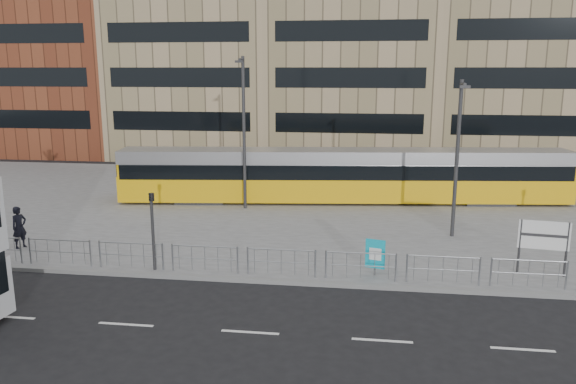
# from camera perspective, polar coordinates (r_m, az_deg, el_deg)

# --- Properties ---
(ground) EXTENTS (120.00, 120.00, 0.00)m
(ground) POSITION_cam_1_polar(r_m,az_deg,el_deg) (21.75, -6.96, -8.98)
(ground) COLOR black
(ground) RESTS_ON ground
(plaza) EXTENTS (64.00, 24.00, 0.15)m
(plaza) POSITION_cam_1_polar(r_m,az_deg,el_deg) (32.95, -1.72, -1.33)
(plaza) COLOR slate
(plaza) RESTS_ON ground
(kerb) EXTENTS (64.00, 0.25, 0.17)m
(kerb) POSITION_cam_1_polar(r_m,az_deg,el_deg) (21.77, -6.93, -8.75)
(kerb) COLOR gray
(kerb) RESTS_ON ground
(building_row) EXTENTS (70.40, 18.40, 31.20)m
(building_row) POSITION_cam_1_polar(r_m,az_deg,el_deg) (54.19, 3.94, 17.70)
(building_row) COLOR brown
(building_row) RESTS_ON ground
(pedestrian_barrier) EXTENTS (32.07, 0.07, 1.10)m
(pedestrian_barrier) POSITION_cam_1_polar(r_m,az_deg,el_deg) (21.48, -1.49, -6.39)
(pedestrian_barrier) COLOR #999CA2
(pedestrian_barrier) RESTS_ON plaza
(road_markings) EXTENTS (62.00, 0.12, 0.01)m
(road_markings) POSITION_cam_1_polar(r_m,az_deg,el_deg) (17.97, -7.09, -13.76)
(road_markings) COLOR white
(road_markings) RESTS_ON ground
(tram) EXTENTS (26.47, 5.51, 3.11)m
(tram) POSITION_cam_1_polar(r_m,az_deg,el_deg) (33.43, 5.65, 1.68)
(tram) COLOR #F4B60D
(tram) RESTS_ON plaza
(station_sign) EXTENTS (1.84, 0.33, 2.13)m
(station_sign) POSITION_cam_1_polar(r_m,az_deg,el_deg) (23.49, 24.55, -4.25)
(station_sign) COLOR #2D2D30
(station_sign) RESTS_ON plaza
(ad_panel) EXTENTS (0.75, 0.25, 1.42)m
(ad_panel) POSITION_cam_1_polar(r_m,az_deg,el_deg) (21.76, 8.85, -6.29)
(ad_panel) COLOR #2D2D30
(ad_panel) RESTS_ON plaza
(pedestrian) EXTENTS (0.69, 0.81, 1.87)m
(pedestrian) POSITION_cam_1_polar(r_m,az_deg,el_deg) (27.38, -25.63, -3.25)
(pedestrian) COLOR black
(pedestrian) RESTS_ON plaza
(traffic_light_west) EXTENTS (0.23, 0.25, 3.10)m
(traffic_light_west) POSITION_cam_1_polar(r_m,az_deg,el_deg) (22.37, -13.62, -2.91)
(traffic_light_west) COLOR #2D2D30
(traffic_light_west) RESTS_ON plaza
(lamp_post_west) EXTENTS (0.45, 1.04, 8.42)m
(lamp_post_west) POSITION_cam_1_polar(r_m,az_deg,el_deg) (31.16, -4.52, 6.54)
(lamp_post_west) COLOR #2D2D30
(lamp_post_west) RESTS_ON plaza
(lamp_post_east) EXTENTS (0.45, 1.04, 7.29)m
(lamp_post_east) POSITION_cam_1_polar(r_m,az_deg,el_deg) (26.88, 16.84, 3.88)
(lamp_post_east) COLOR #2D2D30
(lamp_post_east) RESTS_ON plaza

